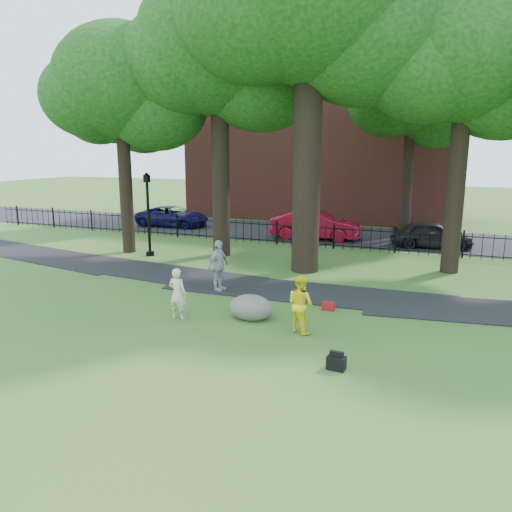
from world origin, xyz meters
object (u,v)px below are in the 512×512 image
at_px(woman, 177,294).
at_px(red_sedan, 315,225).
at_px(big_tree, 314,3).
at_px(boulder, 251,306).
at_px(man, 300,304).
at_px(lamppost, 148,215).

xyz_separation_m(woman, red_sedan, (0.20, 14.35, 0.03)).
xyz_separation_m(big_tree, boulder, (0.08, -6.36, -9.76)).
height_order(woman, red_sedan, red_sedan).
distance_m(big_tree, man, 11.74).
xyz_separation_m(woman, man, (3.65, 0.31, 0.03)).
bearing_deg(boulder, big_tree, 90.76).
relative_size(woman, man, 0.96).
bearing_deg(lamppost, woman, -54.00).
relative_size(boulder, red_sedan, 0.27).
height_order(big_tree, boulder, big_tree).
bearing_deg(red_sedan, woman, 173.41).
bearing_deg(woman, man, -173.69).
bearing_deg(boulder, lamppost, 140.61).
bearing_deg(red_sedan, boulder, -178.31).
bearing_deg(woman, red_sedan, -89.32).
relative_size(big_tree, man, 9.00).
xyz_separation_m(big_tree, red_sedan, (-1.69, 7.16, -9.34)).
relative_size(man, lamppost, 0.41).
bearing_deg(red_sedan, big_tree, -172.51).
distance_m(big_tree, lamppost, 11.27).
relative_size(woman, red_sedan, 0.32).
relative_size(boulder, lamppost, 0.34).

